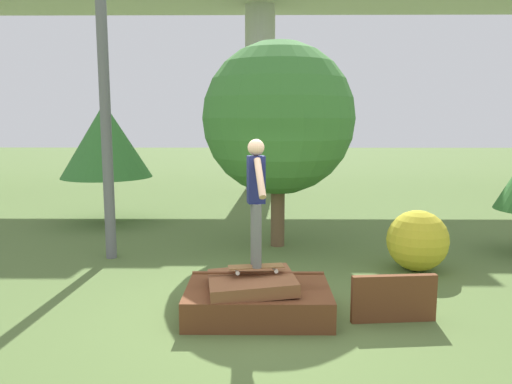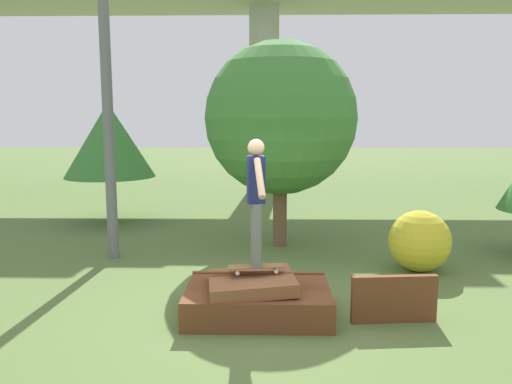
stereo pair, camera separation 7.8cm
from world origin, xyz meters
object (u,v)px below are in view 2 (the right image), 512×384
object	(u,v)px
skateboard	(256,267)
skater	(256,193)
tree_behind_left	(281,119)
tree_mid_back	(109,140)
bush_yellow_flowering	(420,241)
utility_pole	(105,38)

from	to	relation	value
skateboard	skater	size ratio (longest dim) A/B	0.45
skateboard	tree_behind_left	size ratio (longest dim) A/B	0.18
tree_mid_back	tree_behind_left	bearing A→B (deg)	-28.70
skateboard	tree_behind_left	distance (m)	4.31
skateboard	bush_yellow_flowering	world-z (taller)	bush_yellow_flowering
tree_behind_left	tree_mid_back	xyz separation A→B (m)	(-4.29, 2.35, -0.55)
utility_pole	tree_mid_back	size ratio (longest dim) A/B	2.60
tree_behind_left	skater	bearing A→B (deg)	-96.26
skateboard	utility_pole	bearing A→B (deg)	134.78
skateboard	tree_mid_back	bearing A→B (deg)	122.18
skater	skateboard	bearing A→B (deg)	0.00
utility_pole	bush_yellow_flowering	size ratio (longest dim) A/B	7.42
skateboard	bush_yellow_flowering	xyz separation A→B (m)	(2.82, 2.10, -0.15)
skater	tree_mid_back	distance (m)	7.28
skateboard	tree_mid_back	xyz separation A→B (m)	(-3.87, 6.15, 1.42)
tree_behind_left	bush_yellow_flowering	bearing A→B (deg)	-35.38
skater	tree_behind_left	bearing A→B (deg)	83.74
skater	utility_pole	bearing A→B (deg)	134.78
tree_mid_back	skater	bearing A→B (deg)	-57.82
skateboard	utility_pole	xyz separation A→B (m)	(-2.82, 2.84, 3.42)
utility_pole	tree_mid_back	distance (m)	4.01
utility_pole	tree_behind_left	size ratio (longest dim) A/B	1.89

